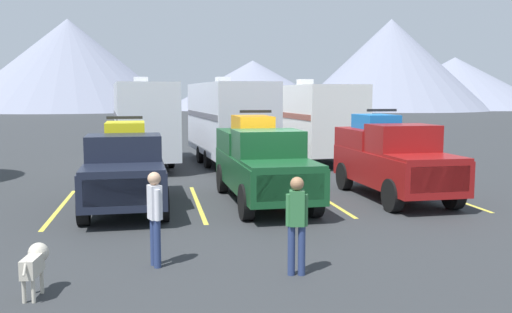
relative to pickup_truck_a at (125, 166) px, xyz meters
The scene contains 15 objects.
ground_plane 4.14m from the pickup_truck_a, 11.80° to the right, with size 240.00×240.00×0.00m, color #2D3033.
pickup_truck_a is the anchor object (origin of this frame).
pickup_truck_b 3.85m from the pickup_truck_a, ahead, with size 2.18×5.95×2.64m.
pickup_truck_c 7.84m from the pickup_truck_a, ahead, with size 2.18×5.30×2.66m.
lot_stripe_a 2.11m from the pickup_truck_a, behind, with size 0.12×5.50×0.01m, color gold.
lot_stripe_b 2.30m from the pickup_truck_a, ahead, with size 0.12×5.50×0.01m, color gold.
lot_stripe_c 5.89m from the pickup_truck_a, ahead, with size 0.12×5.50×0.01m, color gold.
lot_stripe_d 9.63m from the pickup_truck_a, ahead, with size 0.12×5.50×0.01m, color gold.
camper_trailer_a 8.99m from the pickup_truck_a, 87.74° to the left, with size 2.95×8.95×3.87m.
camper_trailer_b 9.60m from the pickup_truck_a, 64.95° to the left, with size 3.12×9.15×3.89m.
camper_trailer_c 12.06m from the pickup_truck_a, 48.58° to the left, with size 3.16×8.08×3.81m.
person_a 7.41m from the pickup_truck_a, 64.40° to the right, with size 0.38×0.24×1.72m.
person_b 5.80m from the pickup_truck_a, 82.04° to the right, with size 0.28×0.37×1.74m.
dog 6.98m from the pickup_truck_a, 98.63° to the right, with size 0.33×0.88×0.78m.
mountain_ridge 93.25m from the pickup_truck_a, 86.25° to the left, with size 153.60×46.70×17.37m.
Camera 1 is at (-3.06, -15.01, 3.13)m, focal length 39.33 mm.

